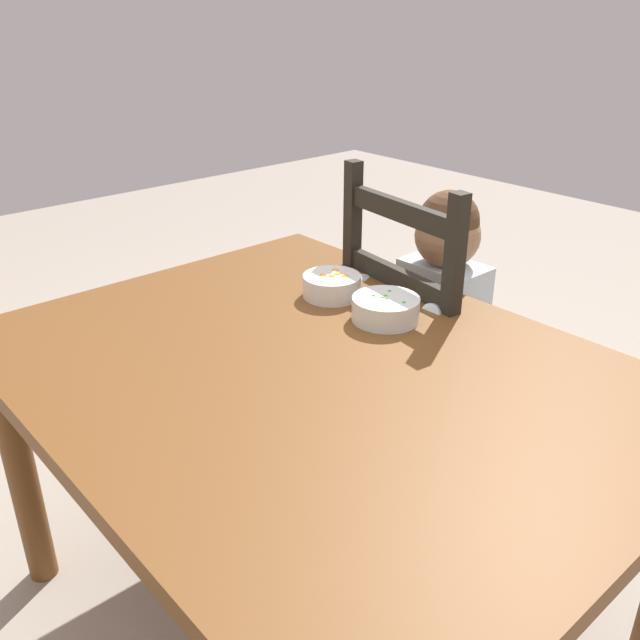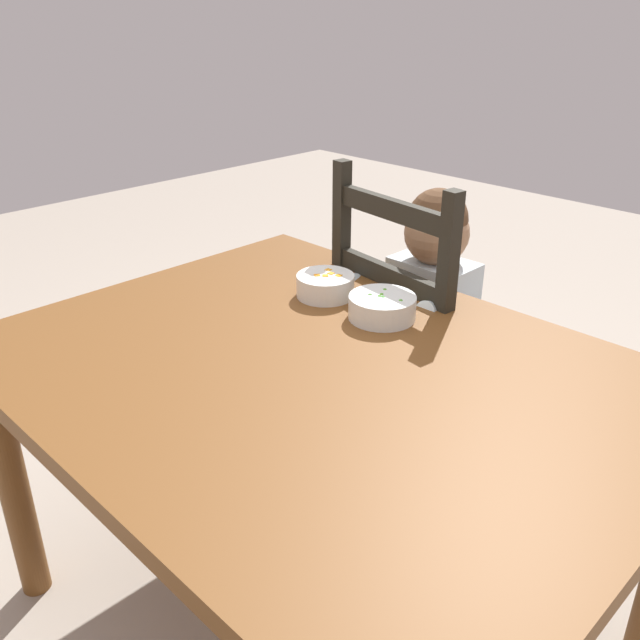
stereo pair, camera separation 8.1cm
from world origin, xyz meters
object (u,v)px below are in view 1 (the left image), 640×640
object	(u,v)px
child_figure	(435,310)
dining_chair	(429,361)
bowl_of_peas	(386,308)
bowl_of_carrots	(332,285)
dining_table	(315,404)
spoon	(350,298)

from	to	relation	value
child_figure	dining_chair	bearing A→B (deg)	171.55
bowl_of_peas	bowl_of_carrots	bearing A→B (deg)	179.99
dining_chair	child_figure	world-z (taller)	dining_chair
dining_table	dining_chair	size ratio (longest dim) A/B	1.34
dining_table	child_figure	world-z (taller)	child_figure
child_figure	bowl_of_carrots	world-z (taller)	child_figure
bowl_of_peas	bowl_of_carrots	xyz separation A→B (m)	(-0.18, 0.00, 0.00)
dining_chair	bowl_of_peas	xyz separation A→B (m)	(0.10, -0.29, 0.28)
dining_chair	bowl_of_carrots	distance (m)	0.42
dining_table	dining_chair	world-z (taller)	dining_chair
child_figure	bowl_of_peas	bearing A→B (deg)	-72.92
bowl_of_carrots	spoon	xyz separation A→B (m)	(0.04, 0.02, -0.02)
bowl_of_peas	spoon	size ratio (longest dim) A/B	1.11
dining_chair	bowl_of_peas	size ratio (longest dim) A/B	6.50
bowl_of_peas	spoon	world-z (taller)	bowl_of_peas
dining_chair	bowl_of_carrots	bearing A→B (deg)	-105.76
dining_chair	bowl_of_peas	bearing A→B (deg)	-71.73
bowl_of_peas	child_figure	bearing A→B (deg)	107.08
bowl_of_peas	spoon	distance (m)	0.14
dining_table	child_figure	distance (m)	0.57
dining_chair	spoon	bearing A→B (deg)	-98.00
dining_table	bowl_of_carrots	world-z (taller)	bowl_of_carrots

